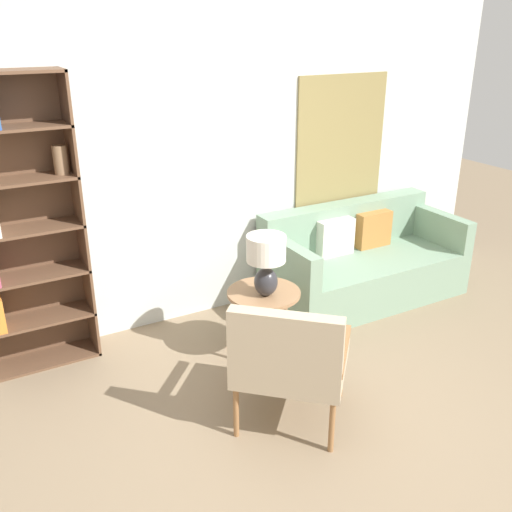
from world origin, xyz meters
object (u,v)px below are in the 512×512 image
object	(u,v)px
armchair	(289,357)
side_table	(264,298)
couch	(361,264)
table_lamp	(266,258)

from	to	relation	value
armchair	side_table	size ratio (longest dim) A/B	1.69
armchair	couch	xyz separation A→B (m)	(1.63, 1.30, -0.20)
couch	table_lamp	bearing A→B (deg)	-158.10
armchair	table_lamp	xyz separation A→B (m)	(0.28, 0.76, 0.32)
armchair	side_table	bearing A→B (deg)	70.29
table_lamp	couch	bearing A→B (deg)	21.90
armchair	side_table	distance (m)	0.87
couch	table_lamp	distance (m)	1.55
couch	side_table	xyz separation A→B (m)	(-1.34, -0.49, 0.18)
table_lamp	armchair	bearing A→B (deg)	-109.99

